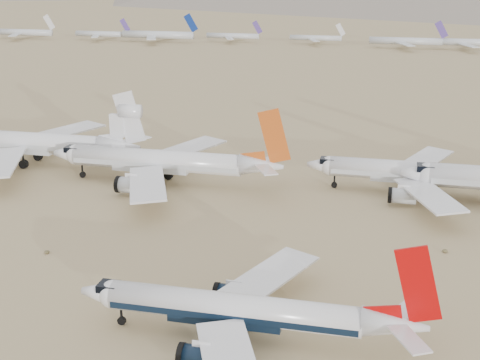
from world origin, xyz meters
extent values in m
plane|color=#8D7752|center=(0.00, 0.00, 0.00)|extent=(7000.00, 7000.00, 0.00)
cylinder|color=white|center=(8.24, -5.29, 4.69)|extent=(34.51, 4.08, 4.08)
cube|color=black|center=(8.24, -5.29, 4.18)|extent=(33.82, 4.14, 0.92)
sphere|color=white|center=(-9.02, -5.29, 4.69)|extent=(4.08, 4.08, 4.08)
cube|color=black|center=(-9.63, -5.29, 5.81)|extent=(2.86, 2.65, 1.02)
cone|color=white|center=(29.57, -5.29, 5.00)|extent=(8.63, 4.08, 4.08)
cube|color=white|center=(31.24, -9.26, 5.51)|extent=(5.48, 7.16, 0.24)
cylinder|color=black|center=(6.32, -13.78, 2.14)|extent=(4.79, 2.94, 2.94)
cube|color=white|center=(10.90, 6.81, 3.98)|extent=(13.33, 21.00, 0.64)
cube|color=white|center=(31.24, -1.33, 5.51)|extent=(5.48, 7.16, 0.24)
cylinder|color=black|center=(6.32, 3.19, 2.14)|extent=(4.79, 2.94, 2.94)
cube|color=#BB0607|center=(31.96, -5.29, 10.95)|extent=(6.54, 0.33, 10.78)
cylinder|color=black|center=(-8.00, -5.29, 0.61)|extent=(1.22, 0.51, 1.22)
cylinder|color=black|center=(9.67, -8.15, 0.86)|extent=(1.71, 1.02, 1.71)
cylinder|color=black|center=(9.67, -2.44, 0.86)|extent=(1.71, 1.02, 1.71)
sphere|color=white|center=(35.72, 58.18, 5.93)|extent=(5.15, 5.15, 5.15)
cube|color=black|center=(34.95, 58.18, 7.35)|extent=(3.61, 3.35, 1.29)
cylinder|color=black|center=(37.01, 58.18, 0.77)|extent=(1.55, 0.64, 1.55)
cylinder|color=white|center=(32.82, 62.18, 5.16)|extent=(36.89, 4.48, 4.48)
cube|color=silver|center=(32.82, 62.18, 4.60)|extent=(36.15, 4.55, 1.01)
sphere|color=white|center=(14.38, 62.18, 5.16)|extent=(4.48, 4.48, 4.48)
cube|color=black|center=(13.70, 62.18, 6.39)|extent=(3.14, 2.91, 1.12)
cube|color=white|center=(35.67, 49.18, 4.37)|extent=(14.25, 22.45, 0.69)
cylinder|color=silver|center=(30.77, 53.05, 2.35)|extent=(5.12, 3.23, 3.23)
cube|color=white|center=(35.67, 75.18, 4.37)|extent=(14.25, 22.45, 0.69)
cylinder|color=silver|center=(30.77, 71.31, 2.35)|extent=(5.12, 3.23, 3.23)
cylinder|color=black|center=(15.50, 62.18, 0.67)|extent=(1.35, 0.56, 1.35)
cylinder|color=black|center=(34.36, 59.04, 0.94)|extent=(1.88, 1.12, 1.88)
cylinder|color=black|center=(34.36, 65.32, 0.94)|extent=(1.88, 1.12, 1.88)
cylinder|color=white|center=(-24.90, 56.02, 5.61)|extent=(39.94, 4.88, 4.88)
cube|color=silver|center=(-24.90, 56.02, 5.00)|extent=(39.14, 4.95, 1.10)
sphere|color=white|center=(-44.87, 56.02, 5.61)|extent=(4.88, 4.88, 4.88)
cube|color=black|center=(-45.60, 56.02, 6.96)|extent=(3.42, 3.17, 1.22)
cone|color=white|center=(-0.22, 56.02, 5.98)|extent=(9.98, 4.88, 4.88)
cube|color=white|center=(-21.82, 41.94, 4.76)|extent=(15.42, 24.31, 0.75)
cube|color=white|center=(1.72, 51.41, 6.59)|extent=(6.34, 8.29, 0.29)
cylinder|color=silver|center=(-27.12, 46.13, 2.56)|extent=(5.55, 3.51, 3.51)
cube|color=white|center=(-21.82, 70.11, 4.76)|extent=(15.42, 24.31, 0.75)
cube|color=white|center=(1.72, 60.64, 6.59)|extent=(6.34, 8.29, 0.29)
cylinder|color=silver|center=(-27.12, 65.92, 2.56)|extent=(5.55, 3.51, 3.51)
cube|color=#CF5518|center=(2.55, 56.02, 12.90)|extent=(7.57, 0.39, 12.47)
cylinder|color=black|center=(-43.65, 56.02, 0.73)|extent=(1.46, 0.61, 1.46)
cylinder|color=black|center=(-23.24, 52.61, 1.03)|extent=(2.05, 1.22, 2.05)
cylinder|color=black|center=(-23.24, 59.44, 1.03)|extent=(2.05, 1.22, 2.05)
cylinder|color=white|center=(-63.05, 63.19, 5.82)|extent=(42.28, 5.06, 5.06)
cube|color=silver|center=(-63.05, 63.19, 5.19)|extent=(41.44, 5.14, 1.14)
cone|color=white|center=(-36.92, 63.19, 6.20)|extent=(10.57, 5.06, 5.06)
cube|color=white|center=(-59.79, 48.32, 4.94)|extent=(16.33, 25.73, 0.79)
cube|color=white|center=(-34.87, 58.32, 6.83)|extent=(6.71, 8.78, 0.30)
cube|color=white|center=(-59.79, 78.05, 4.94)|extent=(16.33, 25.73, 0.79)
cube|color=white|center=(-34.87, 68.06, 6.83)|extent=(6.71, 8.78, 0.30)
cylinder|color=silver|center=(-65.40, 73.61, 2.65)|extent=(5.87, 3.65, 3.65)
cube|color=white|center=(-33.98, 63.19, 13.51)|extent=(8.01, 0.41, 13.20)
cylinder|color=white|center=(-33.69, 63.19, 15.14)|extent=(5.29, 3.28, 3.28)
cylinder|color=black|center=(-61.29, 59.64, 1.06)|extent=(2.13, 1.27, 2.13)
cylinder|color=black|center=(-61.29, 66.73, 1.06)|extent=(2.13, 1.27, 2.13)
cylinder|color=silver|center=(-214.76, 322.48, 4.43)|extent=(41.07, 4.06, 4.06)
cube|color=white|center=(-195.43, 322.48, 11.29)|extent=(8.18, 0.41, 10.30)
cube|color=silver|center=(-214.76, 311.85, 3.82)|extent=(10.82, 18.90, 0.41)
cube|color=silver|center=(-214.76, 333.11, 3.82)|extent=(10.82, 18.90, 0.41)
cylinder|color=silver|center=(-161.18, 327.01, 4.15)|extent=(35.47, 3.51, 3.51)
cube|color=#553D95|center=(-144.49, 327.01, 10.08)|extent=(7.06, 0.35, 8.90)
cube|color=silver|center=(-161.18, 317.83, 3.63)|extent=(9.34, 16.33, 0.35)
cube|color=silver|center=(-161.18, 336.19, 3.63)|extent=(9.34, 16.33, 0.35)
cylinder|color=silver|center=(-121.64, 325.15, 4.71)|extent=(46.84, 4.63, 4.63)
cube|color=navy|center=(-99.60, 325.15, 12.54)|extent=(9.33, 0.46, 11.75)
cube|color=silver|center=(-121.64, 313.02, 4.02)|extent=(12.34, 21.56, 0.46)
cube|color=silver|center=(-121.64, 337.27, 4.02)|extent=(12.34, 21.56, 0.46)
cylinder|color=silver|center=(-75.29, 335.56, 4.07)|extent=(33.88, 3.35, 3.35)
cube|color=#553D95|center=(-59.34, 335.56, 9.73)|extent=(6.75, 0.33, 8.50)
cube|color=silver|center=(-75.29, 326.79, 3.57)|extent=(8.93, 15.59, 0.33)
cube|color=silver|center=(-75.29, 344.33, 3.57)|extent=(8.93, 15.59, 0.33)
cylinder|color=silver|center=(-22.64, 336.59, 3.99)|extent=(32.11, 3.17, 3.17)
cube|color=white|center=(-7.53, 336.59, 9.35)|extent=(6.39, 0.32, 8.05)
cube|color=silver|center=(-22.64, 328.28, 3.51)|extent=(8.46, 14.78, 0.32)
cube|color=silver|center=(-22.64, 344.90, 3.51)|extent=(8.46, 14.78, 0.32)
cylinder|color=silver|center=(31.51, 327.35, 4.47)|extent=(41.95, 4.15, 4.15)
cube|color=#553D95|center=(51.25, 327.35, 11.48)|extent=(8.35, 0.41, 10.52)
cube|color=silver|center=(31.51, 316.49, 3.85)|extent=(11.05, 19.31, 0.41)
cube|color=silver|center=(31.51, 338.21, 3.85)|extent=(11.05, 19.31, 0.41)
cylinder|color=silver|center=(66.36, 329.17, 4.44)|extent=(41.33, 4.08, 4.08)
cube|color=silver|center=(66.36, 318.47, 3.83)|extent=(10.89, 19.03, 0.41)
cube|color=silver|center=(66.36, 339.87, 3.83)|extent=(10.89, 19.03, 0.41)
ellipsoid|color=brown|center=(-30.40, 14.40, 0.29)|extent=(0.98, 0.98, 0.54)
ellipsoid|color=brown|center=(24.40, 1.60, 0.25)|extent=(0.84, 0.84, 0.46)
ellipsoid|color=brown|center=(38.10, 30.90, 0.29)|extent=(0.98, 0.98, 0.54)
camera|label=1|loc=(27.40, -82.95, 49.09)|focal=50.00mm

